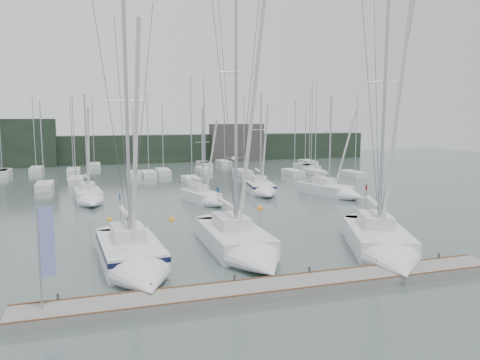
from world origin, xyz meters
name	(u,v)px	position (x,y,z in m)	size (l,w,h in m)	color
ground	(247,261)	(0.00, 0.00, 0.00)	(160.00, 160.00, 0.00)	#4D5D5A
dock	(280,287)	(0.00, -5.00, 0.20)	(24.00, 2.00, 0.40)	slate
far_treeline	(139,149)	(0.00, 62.00, 2.50)	(90.00, 4.00, 5.00)	black
far_building_left	(17,143)	(-20.00, 60.00, 4.00)	(12.00, 3.00, 8.00)	black
far_building_right	(237,142)	(18.00, 60.00, 3.50)	(10.00, 3.00, 7.00)	#413E3C
mast_forest	(173,170)	(3.10, 43.82, 0.48)	(54.82, 27.84, 14.39)	silver
sailboat_near_left	(135,262)	(-6.38, -0.28, 0.65)	(3.83, 10.41, 15.44)	silver
sailboat_near_center	(245,248)	(0.05, 0.50, 0.60)	(3.41, 11.28, 18.59)	silver
sailboat_near_right	(385,248)	(7.86, -2.07, 0.63)	(7.04, 11.09, 17.55)	silver
sailboat_mid_b	(90,198)	(-8.72, 21.71, 0.54)	(3.06, 7.78, 11.19)	silver
sailboat_mid_c	(207,199)	(2.03, 18.05, 0.51)	(3.64, 6.97, 9.78)	silver
sailboat_mid_d	(262,189)	(8.97, 21.61, 0.57)	(3.60, 7.95, 11.60)	silver
sailboat_mid_e	(337,192)	(15.77, 17.73, 0.56)	(4.68, 8.38, 11.27)	silver
buoy_a	(172,220)	(-2.40, 12.07, 0.00)	(0.51, 0.51, 0.51)	orange
buoy_b	(260,209)	(6.00, 14.24, 0.00)	(0.56, 0.56, 0.56)	orange
buoy_c	(110,220)	(-7.18, 13.66, 0.00)	(0.45, 0.45, 0.45)	orange
dock_banner	(44,247)	(-10.36, -4.77, 2.98)	(0.65, 0.23, 4.37)	#A0A3A8
seagull	(234,158)	(0.10, 3.00, 5.72)	(1.02, 0.51, 0.21)	white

